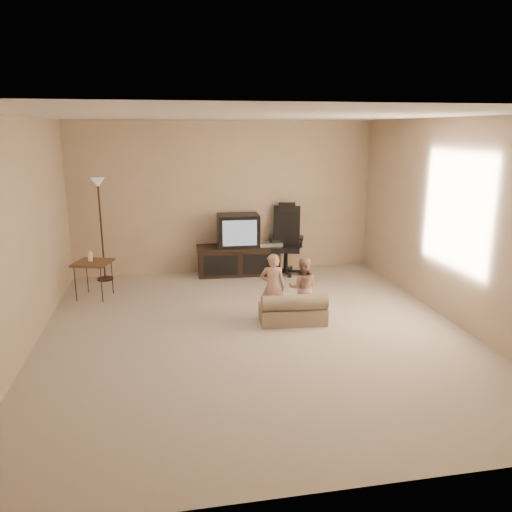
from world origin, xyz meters
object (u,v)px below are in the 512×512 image
(tv_stand, at_px, (239,250))
(side_table, at_px, (93,263))
(child_sofa, at_px, (293,310))
(floor_lamp, at_px, (100,206))
(toddler_right, at_px, (303,288))
(toddler_left, at_px, (273,287))
(office_chair, at_px, (286,248))

(tv_stand, relative_size, side_table, 1.98)
(child_sofa, bearing_deg, floor_lamp, 141.92)
(tv_stand, relative_size, toddler_right, 1.82)
(floor_lamp, distance_m, toddler_left, 3.26)
(office_chair, xyz_separation_m, floor_lamp, (-2.96, 0.13, 0.77))
(office_chair, distance_m, side_table, 3.10)
(office_chair, relative_size, side_table, 1.63)
(office_chair, relative_size, child_sofa, 1.37)
(toddler_right, bearing_deg, toddler_left, 21.55)
(office_chair, bearing_deg, toddler_right, -81.57)
(floor_lamp, height_order, toddler_left, floor_lamp)
(office_chair, relative_size, toddler_left, 1.34)
(tv_stand, distance_m, child_sofa, 2.32)
(tv_stand, height_order, side_table, tv_stand)
(tv_stand, distance_m, side_table, 2.37)
(side_table, height_order, child_sofa, side_table)
(office_chair, bearing_deg, toddler_left, -92.04)
(tv_stand, relative_size, toddler_left, 1.63)
(tv_stand, xyz_separation_m, toddler_right, (0.51, -2.09, -0.03))
(tv_stand, relative_size, office_chair, 1.21)
(child_sofa, bearing_deg, toddler_left, 154.06)
(tv_stand, relative_size, child_sofa, 1.67)
(floor_lamp, bearing_deg, side_table, -93.30)
(side_table, height_order, toddler_right, toddler_right)
(office_chair, height_order, side_table, office_chair)
(toddler_right, bearing_deg, child_sofa, 61.98)
(toddler_right, bearing_deg, floor_lamp, -24.25)
(side_table, relative_size, child_sofa, 0.84)
(tv_stand, height_order, office_chair, office_chair)
(floor_lamp, xyz_separation_m, child_sofa, (2.51, -2.34, -1.03))
(office_chair, xyz_separation_m, side_table, (-3.01, -0.73, 0.09))
(office_chair, bearing_deg, floor_lamp, -166.23)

